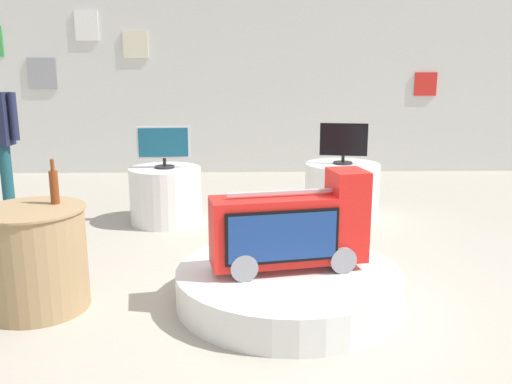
{
  "coord_description": "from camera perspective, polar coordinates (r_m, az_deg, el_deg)",
  "views": [
    {
      "loc": [
        -0.27,
        -3.81,
        1.69
      ],
      "look_at": [
        -0.16,
        0.76,
        0.63
      ],
      "focal_mm": 38.27,
      "sensor_mm": 36.0,
      "label": 1
    }
  ],
  "objects": [
    {
      "name": "display_pedestal_center_rear",
      "position": [
        6.07,
        -9.41,
        -0.32
      ],
      "size": [
        0.78,
        0.78,
        0.61
      ],
      "primitive_type": "cylinder",
      "color": "silver",
      "rests_on": "ground"
    },
    {
      "name": "side_table_round",
      "position": [
        4.16,
        -22.1,
        -6.39
      ],
      "size": [
        0.74,
        0.74,
        0.74
      ],
      "color": "#9E7F56",
      "rests_on": "ground"
    },
    {
      "name": "bottle_on_side_table",
      "position": [
        4.11,
        -20.36,
        0.6
      ],
      "size": [
        0.06,
        0.06,
        0.32
      ],
      "color": "brown",
      "rests_on": "side_table_round"
    },
    {
      "name": "main_display_pedestal",
      "position": [
        4.05,
        3.37,
        -9.71
      ],
      "size": [
        1.63,
        1.63,
        0.25
      ],
      "primitive_type": "cylinder",
      "color": "silver",
      "rests_on": "ground"
    },
    {
      "name": "display_pedestal_left_rear",
      "position": [
        6.31,
        8.96,
        0.21
      ],
      "size": [
        0.84,
        0.84,
        0.61
      ],
      "primitive_type": "cylinder",
      "color": "silver",
      "rests_on": "ground"
    },
    {
      "name": "novelty_firetruck_tv",
      "position": [
        3.91,
        3.79,
        -4.0
      ],
      "size": [
        1.15,
        0.52,
        0.71
      ],
      "color": "gray",
      "rests_on": "main_display_pedestal"
    },
    {
      "name": "ground_plane",
      "position": [
        4.17,
        2.48,
        -10.88
      ],
      "size": [
        30.0,
        30.0,
        0.0
      ],
      "primitive_type": "plane",
      "color": "#A8A091"
    },
    {
      "name": "tv_on_center_rear",
      "position": [
        5.96,
        -9.62,
        4.89
      ],
      "size": [
        0.57,
        0.22,
        0.45
      ],
      "color": "black",
      "rests_on": "display_pedestal_center_rear"
    },
    {
      "name": "tv_on_left_rear",
      "position": [
        6.21,
        9.15,
        5.19
      ],
      "size": [
        0.53,
        0.22,
        0.46
      ],
      "color": "black",
      "rests_on": "display_pedestal_left_rear"
    },
    {
      "name": "back_wall_display",
      "position": [
        8.79,
        0.24,
        11.2
      ],
      "size": [
        10.5,
        0.13,
        2.81
      ],
      "color": "silver",
      "rests_on": "ground"
    }
  ]
}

